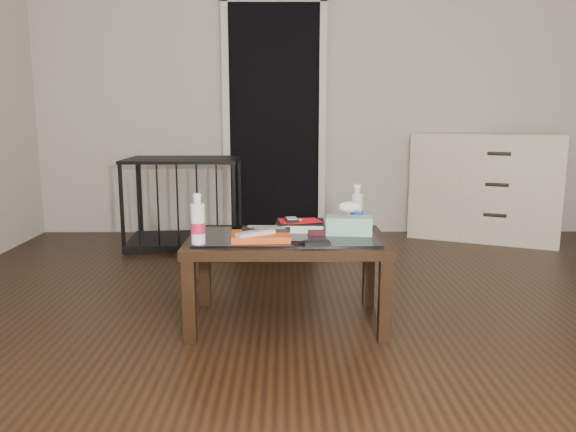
# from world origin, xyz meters

# --- Properties ---
(ground) EXTENTS (5.00, 5.00, 0.00)m
(ground) POSITION_xyz_m (0.00, 0.00, 0.00)
(ground) COLOR black
(ground) RESTS_ON ground
(doorway) EXTENTS (0.90, 0.08, 2.07)m
(doorway) POSITION_xyz_m (-0.40, 2.47, 1.02)
(doorway) COLOR black
(doorway) RESTS_ON ground
(coffee_table) EXTENTS (1.00, 0.60, 0.46)m
(coffee_table) POSITION_xyz_m (-0.30, 0.26, 0.40)
(coffee_table) COLOR black
(coffee_table) RESTS_ON ground
(dresser) EXTENTS (1.30, 0.95, 0.90)m
(dresser) POSITION_xyz_m (1.41, 2.23, 0.45)
(dresser) COLOR silver
(dresser) RESTS_ON ground
(pet_crate) EXTENTS (0.95, 0.68, 0.71)m
(pet_crate) POSITION_xyz_m (-1.13, 2.00, 0.23)
(pet_crate) COLOR black
(pet_crate) RESTS_ON ground
(magazines) EXTENTS (0.30, 0.23, 0.03)m
(magazines) POSITION_xyz_m (-0.43, 0.15, 0.48)
(magazines) COLOR #CC4813
(magazines) RESTS_ON coffee_table
(remote_silver) EXTENTS (0.19, 0.16, 0.02)m
(remote_silver) POSITION_xyz_m (-0.45, 0.11, 0.50)
(remote_silver) COLOR #B5B5BA
(remote_silver) RESTS_ON magazines
(remote_black_front) EXTENTS (0.20, 0.05, 0.02)m
(remote_black_front) POSITION_xyz_m (-0.38, 0.19, 0.50)
(remote_black_front) COLOR black
(remote_black_front) RESTS_ON magazines
(remote_black_back) EXTENTS (0.20, 0.06, 0.02)m
(remote_black_back) POSITION_xyz_m (-0.42, 0.22, 0.50)
(remote_black_back) COLOR black
(remote_black_back) RESTS_ON magazines
(textbook) EXTENTS (0.26, 0.21, 0.05)m
(textbook) POSITION_xyz_m (-0.23, 0.38, 0.48)
(textbook) COLOR black
(textbook) RESTS_ON coffee_table
(dvd_mailers) EXTENTS (0.21, 0.16, 0.01)m
(dvd_mailers) POSITION_xyz_m (-0.25, 0.38, 0.51)
(dvd_mailers) COLOR red
(dvd_mailers) RESTS_ON textbook
(ipod) EXTENTS (0.08, 0.11, 0.02)m
(ipod) POSITION_xyz_m (-0.28, 0.35, 0.52)
(ipod) COLOR black
(ipod) RESTS_ON dvd_mailers
(flip_phone) EXTENTS (0.09, 0.05, 0.02)m
(flip_phone) POSITION_xyz_m (-0.15, 0.26, 0.47)
(flip_phone) COLOR black
(flip_phone) RESTS_ON coffee_table
(wallet) EXTENTS (0.13, 0.08, 0.02)m
(wallet) POSITION_xyz_m (-0.16, 0.02, 0.47)
(wallet) COLOR black
(wallet) RESTS_ON coffee_table
(water_bottle_left) EXTENTS (0.08, 0.08, 0.24)m
(water_bottle_left) POSITION_xyz_m (-0.72, 0.06, 0.58)
(water_bottle_left) COLOR silver
(water_bottle_left) RESTS_ON coffee_table
(water_bottle_right) EXTENTS (0.07, 0.07, 0.24)m
(water_bottle_right) POSITION_xyz_m (0.07, 0.40, 0.58)
(water_bottle_right) COLOR #B7BDC2
(water_bottle_right) RESTS_ON coffee_table
(tissue_box) EXTENTS (0.24, 0.15, 0.09)m
(tissue_box) POSITION_xyz_m (0.01, 0.27, 0.51)
(tissue_box) COLOR #217C71
(tissue_box) RESTS_ON coffee_table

